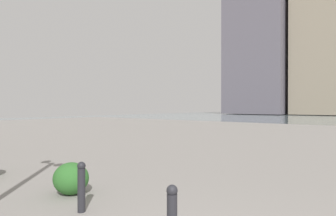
{
  "coord_description": "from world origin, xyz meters",
  "views": [
    {
      "loc": [
        -0.59,
        1.75,
        1.66
      ],
      "look_at": [
        6.89,
        -7.64,
        1.59
      ],
      "focal_mm": 30.04,
      "sensor_mm": 36.0,
      "label": 1
    }
  ],
  "objects": [
    {
      "name": "shrub_low",
      "position": [
        4.15,
        -1.25,
        0.3
      ],
      "size": [
        0.7,
        0.63,
        0.6
      ],
      "color": "#2D6628",
      "rests_on": "ground"
    },
    {
      "name": "building_annex",
      "position": [
        23.55,
        -64.47,
        14.48
      ],
      "size": [
        13.3,
        15.68,
        28.95
      ],
      "color": "#5B5660",
      "rests_on": "ground"
    },
    {
      "name": "building_slab",
      "position": [
        8.91,
        -65.64,
        16.18
      ],
      "size": [
        14.31,
        13.49,
        32.36
      ],
      "color": "gray",
      "rests_on": "ground"
    },
    {
      "name": "bollard_mid",
      "position": [
        3.22,
        -0.85,
        0.41
      ],
      "size": [
        0.13,
        0.13,
        0.79
      ],
      "color": "#232328",
      "rests_on": "ground"
    }
  ]
}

